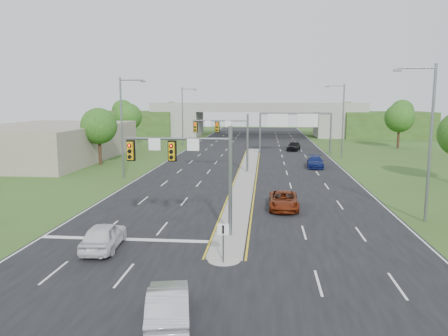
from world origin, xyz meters
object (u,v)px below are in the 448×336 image
object	(u,v)px
car_silver	(168,305)
signal_mast_far	(228,133)
car_far_b	(315,162)
overpass	(257,122)
keep_right_sign	(223,236)
car_far_a	(284,200)
signal_mast_near	(194,163)
car_white	(104,236)
car_far_c	(294,146)
sign_gantry	(294,121)

from	to	relation	value
car_silver	signal_mast_far	bearing A→B (deg)	-100.12
car_far_b	overpass	bearing A→B (deg)	103.20
overpass	car_far_b	world-z (taller)	overpass
keep_right_sign	car_silver	size ratio (longest dim) A/B	0.49
car_far_a	signal_mast_near	bearing A→B (deg)	-126.61
keep_right_sign	car_silver	xyz separation A→B (m)	(-1.50, -6.37, -0.76)
car_white	car_far_b	bearing A→B (deg)	-119.82
signal_mast_near	car_silver	distance (m)	11.55
signal_mast_near	car_far_c	world-z (taller)	signal_mast_near
signal_mast_far	keep_right_sign	xyz separation A→B (m)	(2.26, -29.45, -3.21)
signal_mast_far	car_white	world-z (taller)	signal_mast_far
signal_mast_far	overpass	size ratio (longest dim) A/B	0.09
sign_gantry	car_silver	bearing A→B (deg)	-98.34
keep_right_sign	car_far_c	world-z (taller)	keep_right_sign
overpass	car_silver	size ratio (longest dim) A/B	17.89
keep_right_sign	sign_gantry	bearing A→B (deg)	82.30
keep_right_sign	car_silver	bearing A→B (deg)	-103.25
car_far_a	sign_gantry	bearing A→B (deg)	85.72
signal_mast_far	sign_gantry	bearing A→B (deg)	65.89
sign_gantry	car_white	xyz separation A→B (m)	(-13.78, -47.74, -4.44)
car_far_a	car_far_c	size ratio (longest dim) A/B	1.07
overpass	car_white	world-z (taller)	overpass
car_silver	car_far_a	bearing A→B (deg)	-116.71
overpass	car_far_a	bearing A→B (deg)	-87.14
car_far_c	signal_mast_far	bearing A→B (deg)	-97.39
signal_mast_near	car_far_b	xyz separation A→B (m)	(10.79, 30.18, -3.99)
sign_gantry	car_far_c	distance (m)	6.35
overpass	car_far_c	world-z (taller)	overpass
overpass	car_far_c	bearing A→B (deg)	-77.13
signal_mast_near	car_far_c	distance (m)	50.54
sign_gantry	signal_mast_near	bearing A→B (deg)	-101.25
sign_gantry	car_far_c	world-z (taller)	sign_gantry
car_silver	signal_mast_near	bearing A→B (deg)	-97.31
car_silver	car_white	bearing A→B (deg)	-66.62
signal_mast_near	car_white	bearing A→B (deg)	-150.36
keep_right_sign	sign_gantry	size ratio (longest dim) A/B	0.19
overpass	car_silver	distance (m)	90.95
overpass	car_white	size ratio (longest dim) A/B	17.46
overpass	car_white	xyz separation A→B (m)	(-7.09, -82.82, -2.75)
signal_mast_far	car_silver	world-z (taller)	signal_mast_far
signal_mast_near	car_white	size ratio (longest dim) A/B	1.53
overpass	sign_gantry	bearing A→B (deg)	-79.21
signal_mast_near	car_far_a	size ratio (longest dim) A/B	1.42
car_far_b	car_far_c	size ratio (longest dim) A/B	1.07
signal_mast_far	keep_right_sign	size ratio (longest dim) A/B	3.18
sign_gantry	car_far_b	size ratio (longest dim) A/B	2.35
signal_mast_far	overpass	bearing A→B (deg)	87.65
keep_right_sign	car_white	size ratio (longest dim) A/B	0.48
car_white	car_far_b	distance (m)	36.45
car_far_b	car_far_c	distance (m)	19.41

